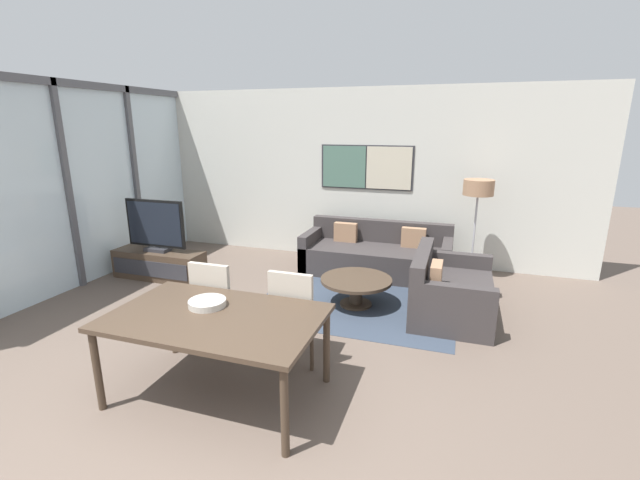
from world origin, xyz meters
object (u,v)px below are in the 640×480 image
object	(u,v)px
tv_console	(159,264)
dining_table	(215,322)
sofa_main	(377,256)
dining_chair_centre	(296,311)
dining_chair_left	(218,300)
floor_lamp	(478,193)
television	(155,226)
coffee_table	(356,285)
fruit_bowl	(207,302)
sofa_side	(446,293)

from	to	relation	value
tv_console	dining_table	world-z (taller)	dining_table
sofa_main	dining_chair_centre	bearing A→B (deg)	-94.76
dining_chair_left	dining_chair_centre	xyz separation A→B (m)	(0.84, 0.01, 0.00)
tv_console	dining_chair_centre	bearing A→B (deg)	-28.64
sofa_main	dining_chair_centre	size ratio (longest dim) A/B	2.35
sofa_main	floor_lamp	world-z (taller)	floor_lamp
television	dining_chair_left	distance (m)	2.49
dining_chair_centre	floor_lamp	xyz separation A→B (m)	(1.62, 2.91, 0.77)
television	coffee_table	distance (m)	3.07
coffee_table	fruit_bowl	world-z (taller)	fruit_bowl
dining_chair_left	fruit_bowl	xyz separation A→B (m)	(0.26, -0.56, 0.24)
television	sofa_main	size ratio (longest dim) A/B	0.43
coffee_table	dining_table	world-z (taller)	dining_table
fruit_bowl	tv_console	bearing A→B (deg)	136.53
tv_console	dining_chair_centre	world-z (taller)	dining_chair_centre
fruit_bowl	coffee_table	bearing A→B (deg)	68.37
dining_table	fruit_bowl	size ratio (longest dim) A/B	5.45
fruit_bowl	television	bearing A→B (deg)	136.52
dining_chair_left	sofa_side	bearing A→B (deg)	36.13
tv_console	fruit_bowl	bearing A→B (deg)	-43.47
sofa_main	dining_chair_left	size ratio (longest dim) A/B	2.35
sofa_main	coffee_table	size ratio (longest dim) A/B	2.47
sofa_main	dining_chair_centre	distance (m)	2.83
coffee_table	tv_console	bearing A→B (deg)	179.00
dining_chair_left	dining_chair_centre	world-z (taller)	same
tv_console	dining_table	xyz separation A→B (m)	(2.37, -2.23, 0.46)
dining_chair_centre	floor_lamp	size ratio (longest dim) A/B	0.64
sofa_side	tv_console	bearing A→B (deg)	90.59
sofa_side	dining_chair_left	bearing A→B (deg)	126.13
floor_lamp	television	bearing A→B (deg)	-162.56
television	coffee_table	xyz separation A→B (m)	(3.02, -0.05, -0.52)
coffee_table	dining_chair_centre	xyz separation A→B (m)	(-0.23, -1.47, 0.25)
fruit_bowl	floor_lamp	world-z (taller)	floor_lamp
fruit_bowl	floor_lamp	size ratio (longest dim) A/B	0.21
coffee_table	dining_table	distance (m)	2.31
sofa_main	dining_table	distance (m)	3.60
coffee_table	floor_lamp	world-z (taller)	floor_lamp
television	dining_table	size ratio (longest dim) A/B	0.56
tv_console	dining_chair_left	world-z (taller)	dining_chair_left
coffee_table	dining_chair_centre	world-z (taller)	dining_chair_centre
television	coffee_table	bearing A→B (deg)	-1.01
coffee_table	sofa_main	bearing A→B (deg)	90.00
television	dining_chair_left	bearing A→B (deg)	-38.18
tv_console	coffee_table	world-z (taller)	tv_console
television	dining_chair_centre	distance (m)	3.19
dining_table	sofa_side	bearing A→B (deg)	52.64
coffee_table	dining_chair_left	bearing A→B (deg)	-125.93
dining_chair_centre	coffee_table	bearing A→B (deg)	80.96
sofa_side	dining_chair_left	size ratio (longest dim) A/B	1.45
tv_console	floor_lamp	world-z (taller)	floor_lamp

